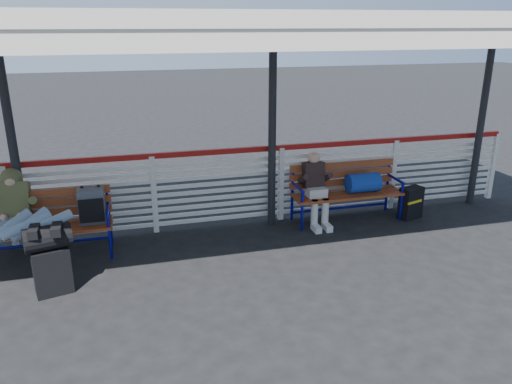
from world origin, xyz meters
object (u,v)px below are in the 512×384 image
object	(u,v)px
suitcase_side	(411,203)
luggage_stack	(50,257)
bench_left	(59,215)
bench_right	(353,185)
traveler_man	(25,219)
companion_person	(316,188)

from	to	relation	value
suitcase_side	luggage_stack	bearing A→B (deg)	172.76
bench_left	suitcase_side	size ratio (longest dim) A/B	3.43
bench_right	bench_left	bearing A→B (deg)	-177.16
bench_right	suitcase_side	bearing A→B (deg)	-13.38
luggage_stack	suitcase_side	world-z (taller)	luggage_stack
bench_right	traveler_man	size ratio (longest dim) A/B	1.10
bench_right	suitcase_side	world-z (taller)	bench_right
companion_person	suitcase_side	xyz separation A→B (m)	(1.60, -0.18, -0.33)
bench_left	bench_right	xyz separation A→B (m)	(4.42, 0.22, -0.02)
traveler_man	companion_person	world-z (taller)	traveler_man
luggage_stack	bench_left	distance (m)	1.04
suitcase_side	traveler_man	bearing A→B (deg)	165.37
luggage_stack	companion_person	size ratio (longest dim) A/B	0.75
companion_person	suitcase_side	bearing A→B (deg)	-6.37
luggage_stack	traveler_man	size ratio (longest dim) A/B	0.52
luggage_stack	bench_left	xyz separation A→B (m)	(0.02, 1.03, 0.14)
bench_left	suitcase_side	bearing A→B (deg)	-0.06
traveler_man	companion_person	xyz separation A→B (m)	(4.13, 0.52, -0.12)
luggage_stack	suitcase_side	size ratio (longest dim) A/B	1.63
bench_left	companion_person	size ratio (longest dim) A/B	1.57
bench_right	companion_person	distance (m)	0.66
companion_person	suitcase_side	world-z (taller)	companion_person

